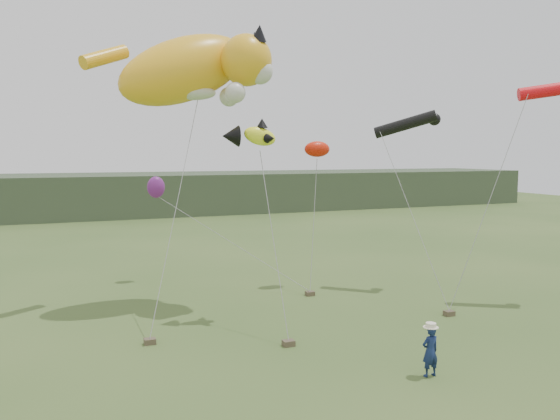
{
  "coord_description": "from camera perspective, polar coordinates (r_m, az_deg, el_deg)",
  "views": [
    {
      "loc": [
        -7.34,
        -12.3,
        6.08
      ],
      "look_at": [
        -1.18,
        3.0,
        4.37
      ],
      "focal_mm": 35.0,
      "sensor_mm": 36.0,
      "label": 1
    }
  ],
  "objects": [
    {
      "name": "sandbag_anchors",
      "position": [
        19.0,
        -2.73,
        -12.45
      ],
      "size": [
        16.32,
        5.63,
        0.19
      ],
      "color": "brown",
      "rests_on": "ground"
    },
    {
      "name": "cat_kite",
      "position": [
        22.17,
        -8.61,
        14.4
      ],
      "size": [
        7.12,
        3.8,
        4.09
      ],
      "color": "#F2AD1B",
      "rests_on": "ground"
    },
    {
      "name": "headland",
      "position": [
        57.29,
        -17.67,
        1.48
      ],
      "size": [
        90.0,
        13.0,
        4.0
      ],
      "color": "#2D3D28",
      "rests_on": "ground"
    },
    {
      "name": "misc_kites",
      "position": [
        25.38,
        -3.63,
        4.61
      ],
      "size": [
        7.74,
        4.25,
        2.66
      ],
      "color": "red",
      "rests_on": "ground"
    },
    {
      "name": "tube_kites",
      "position": [
        25.01,
        20.53,
        10.1
      ],
      "size": [
        6.92,
        6.27,
        2.38
      ],
      "color": "black",
      "rests_on": "ground"
    },
    {
      "name": "festival_attendant",
      "position": [
        15.9,
        15.42,
        -14.05
      ],
      "size": [
        0.53,
        0.35,
        1.41
      ],
      "primitive_type": "imported",
      "rotation": [
        0.0,
        0.0,
        3.17
      ],
      "color": "#14224D",
      "rests_on": "ground"
    },
    {
      "name": "ground",
      "position": [
        15.56,
        8.56,
        -17.15
      ],
      "size": [
        120.0,
        120.0,
        0.0
      ],
      "primitive_type": "plane",
      "color": "#385123",
      "rests_on": "ground"
    },
    {
      "name": "fish_kite",
      "position": [
        19.77,
        -3.24,
        7.77
      ],
      "size": [
        2.03,
        1.33,
        1.1
      ],
      "color": "#F8FF27",
      "rests_on": "ground"
    }
  ]
}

